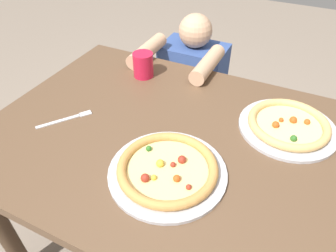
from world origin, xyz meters
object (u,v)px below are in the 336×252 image
object	(u,v)px
pizza_far	(288,125)
pizza_near	(167,169)
drink_cup_colored	(143,65)
diner_seated	(191,97)
fork	(67,119)

from	to	relation	value
pizza_far	pizza_near	bearing A→B (deg)	-128.13
pizza_near	drink_cup_colored	xyz separation A→B (m)	(-0.34, 0.47, 0.03)
pizza_near	pizza_far	distance (m)	0.47
diner_seated	pizza_far	bearing A→B (deg)	-41.17
fork	diner_seated	xyz separation A→B (m)	(0.19, 0.77, -0.33)
drink_cup_colored	diner_seated	xyz separation A→B (m)	(0.09, 0.38, -0.38)
pizza_far	drink_cup_colored	world-z (taller)	drink_cup_colored
pizza_far	drink_cup_colored	distance (m)	0.64
fork	diner_seated	distance (m)	0.86
pizza_near	diner_seated	xyz separation A→B (m)	(-0.26, 0.85, -0.34)
pizza_far	fork	bearing A→B (deg)	-158.23
pizza_near	diner_seated	bearing A→B (deg)	106.92
fork	diner_seated	bearing A→B (deg)	76.40
pizza_far	diner_seated	world-z (taller)	diner_seated
drink_cup_colored	fork	bearing A→B (deg)	-104.42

